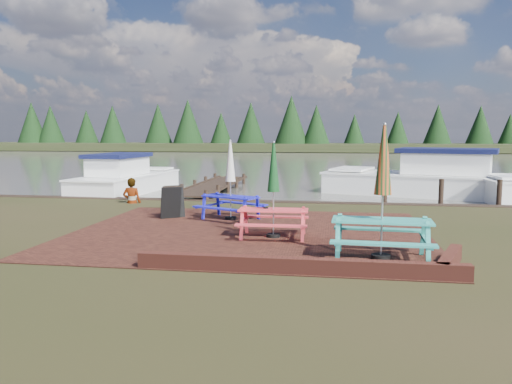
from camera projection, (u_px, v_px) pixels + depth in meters
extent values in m
plane|color=black|center=(242.00, 241.00, 11.81)|extent=(120.00, 120.00, 0.00)
cube|color=#341710|center=(249.00, 233.00, 12.79)|extent=(9.00, 7.50, 0.02)
cube|color=#4C1E16|center=(298.00, 266.00, 9.01)|extent=(6.00, 0.22, 0.30)
cube|color=#4C1E16|center=(450.00, 261.00, 9.36)|extent=(0.82, 1.77, 0.30)
cube|color=#403F37|center=(312.00, 160.00, 48.12)|extent=(120.00, 60.00, 0.02)
cube|color=black|center=(321.00, 147.00, 76.51)|extent=(120.00, 10.00, 1.20)
cube|color=teal|center=(382.00, 221.00, 9.96)|extent=(1.99, 0.86, 0.04)
cube|color=teal|center=(383.00, 244.00, 9.28)|extent=(1.96, 0.36, 0.04)
cube|color=teal|center=(380.00, 229.00, 10.72)|extent=(1.96, 0.36, 0.04)
cube|color=teal|center=(339.00, 239.00, 10.18)|extent=(0.17, 1.70, 0.80)
cube|color=teal|center=(425.00, 242.00, 9.84)|extent=(0.17, 1.70, 0.80)
cylinder|color=black|center=(381.00, 257.00, 10.05)|extent=(0.39, 0.39, 0.11)
cylinder|color=#B2B2B7|center=(383.00, 193.00, 9.90)|extent=(0.04, 0.04, 2.71)
cone|color=#C4431C|center=(384.00, 160.00, 9.82)|extent=(0.35, 0.35, 1.36)
cube|color=#E23A42|center=(273.00, 210.00, 12.12)|extent=(1.69, 0.70, 0.04)
cube|color=#E23A42|center=(271.00, 226.00, 11.53)|extent=(1.68, 0.27, 0.04)
cube|color=#E23A42|center=(276.00, 217.00, 12.78)|extent=(1.68, 0.27, 0.04)
cube|color=#E23A42|center=(244.00, 223.00, 12.25)|extent=(0.12, 1.46, 0.69)
cube|color=#E23A42|center=(303.00, 225.00, 12.07)|extent=(0.12, 1.46, 0.69)
cylinder|color=black|center=(273.00, 236.00, 12.19)|extent=(0.34, 0.34, 0.09)
cylinder|color=#B2B2B7|center=(273.00, 191.00, 12.07)|extent=(0.03, 0.03, 2.33)
cone|color=#103D18|center=(274.00, 167.00, 12.00)|extent=(0.30, 0.30, 1.16)
cube|color=#1B1AC3|center=(231.00, 197.00, 14.67)|extent=(1.80, 1.28, 0.04)
cube|color=#1B1AC3|center=(218.00, 208.00, 14.17)|extent=(1.63, 0.89, 0.04)
cube|color=#1B1AC3|center=(243.00, 203.00, 15.23)|extent=(1.63, 0.89, 0.04)
cube|color=#1B1AC3|center=(211.00, 206.00, 15.10)|extent=(0.66, 1.36, 0.69)
cube|color=#1B1AC3|center=(251.00, 210.00, 14.32)|extent=(0.66, 1.36, 0.69)
cylinder|color=black|center=(231.00, 218.00, 14.74)|extent=(0.34, 0.34, 0.09)
cylinder|color=#B2B2B7|center=(230.00, 181.00, 14.61)|extent=(0.03, 0.03, 2.34)
cone|color=beige|center=(230.00, 161.00, 14.55)|extent=(0.30, 0.30, 1.17)
cube|color=black|center=(171.00, 203.00, 14.77)|extent=(0.63, 0.53, 0.97)
cube|color=black|center=(174.00, 202.00, 15.09)|extent=(0.63, 0.53, 0.97)
cube|color=black|center=(172.00, 187.00, 14.88)|extent=(0.52, 0.38, 0.03)
cube|color=black|center=(214.00, 185.00, 23.62)|extent=(1.60, 9.00, 0.06)
cube|color=black|center=(199.00, 184.00, 23.73)|extent=(0.08, 9.00, 0.08)
cube|color=black|center=(229.00, 184.00, 23.50)|extent=(0.08, 9.00, 0.08)
cylinder|color=black|center=(166.00, 202.00, 19.35)|extent=(0.16, 0.16, 1.00)
cylinder|color=black|center=(206.00, 203.00, 19.11)|extent=(0.16, 0.16, 1.00)
cube|color=white|center=(128.00, 186.00, 23.28)|extent=(2.80, 6.99, 0.98)
cube|color=white|center=(127.00, 175.00, 23.22)|extent=(2.85, 7.13, 0.08)
cube|color=white|center=(118.00, 166.00, 22.37)|extent=(1.88, 2.98, 0.83)
cube|color=#10143B|center=(118.00, 155.00, 22.32)|extent=(2.09, 3.40, 0.18)
cube|color=white|center=(151.00, 168.00, 25.73)|extent=(2.07, 1.36, 0.10)
cube|color=white|center=(421.00, 187.00, 22.18)|extent=(8.85, 5.40, 1.11)
cube|color=white|center=(422.00, 174.00, 22.11)|extent=(9.02, 5.51, 0.09)
cube|color=white|center=(447.00, 163.00, 21.59)|extent=(3.99, 3.09, 0.95)
cube|color=#10143B|center=(447.00, 151.00, 21.53)|extent=(4.54, 3.47, 0.20)
cube|color=white|center=(352.00, 169.00, 23.55)|extent=(2.21, 2.81, 0.11)
cube|color=white|center=(509.00, 177.00, 19.47)|extent=(1.39, 2.20, 0.11)
imported|color=gray|center=(131.00, 178.00, 18.21)|extent=(0.71, 0.51, 1.84)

